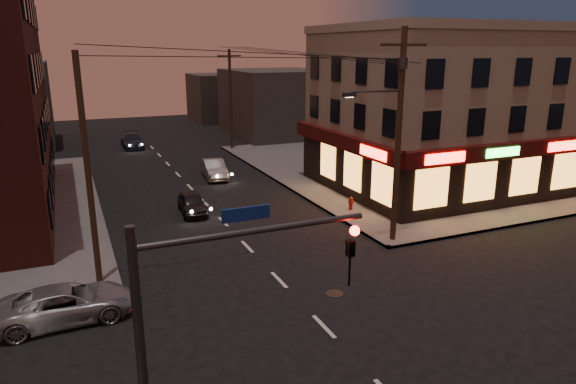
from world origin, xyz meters
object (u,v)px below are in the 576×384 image
sedan_mid (214,169)px  sedan_far (132,141)px  suv_cross (67,303)px  fire_hydrant (351,203)px  sedan_near (192,203)px

sedan_mid → sedan_far: bearing=110.2°
suv_cross → sedan_far: size_ratio=0.99×
suv_cross → fire_hydrant: 16.77m
sedan_mid → sedan_far: 15.30m
sedan_near → fire_hydrant: sedan_near is taller
suv_cross → fire_hydrant: bearing=-68.0°
suv_cross → sedan_near: (6.84, 10.25, -0.03)m
sedan_near → sedan_far: (-0.53, 22.43, 0.07)m
sedan_mid → fire_hydrant: (5.07, -11.12, -0.12)m
sedan_near → suv_cross: bearing=-119.8°
sedan_near → fire_hydrant: 9.19m
suv_cross → fire_hydrant: suv_cross is taller
sedan_far → fire_hydrant: 27.43m
suv_cross → sedan_mid: (10.26, 17.90, 0.06)m
suv_cross → sedan_mid: size_ratio=1.09×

